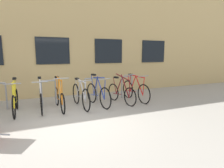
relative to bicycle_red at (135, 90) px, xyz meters
The scene contains 10 objects.
ground_plane 3.07m from the bicycle_red, 153.96° to the right, with size 42.00×42.00×0.00m, color #9E998E.
storefront_building 6.56m from the bicycle_red, 116.76° to the left, with size 28.00×7.18×5.70m.
bike_rack 3.12m from the bicycle_red, 169.61° to the left, with size 6.51×0.05×0.88m.
bicycle_red is the anchor object (origin of this frame).
bicycle_white 3.35m from the bicycle_red, behind, with size 0.44×1.63×1.04m.
bicycle_blue 1.53m from the bicycle_red, behind, with size 0.46×1.67×1.08m.
bicycle_maroon 0.66m from the bicycle_red, behind, with size 0.48×1.63×1.09m.
bicycle_silver 2.12m from the bicycle_red, behind, with size 0.44×1.80×0.97m.
bicycle_yellow 4.06m from the bicycle_red, behind, with size 0.44×1.69×1.05m.
bicycle_orange 2.79m from the bicycle_red, behind, with size 0.44×1.70×1.08m.
Camera 1 is at (-0.76, -4.67, 1.73)m, focal length 29.82 mm.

